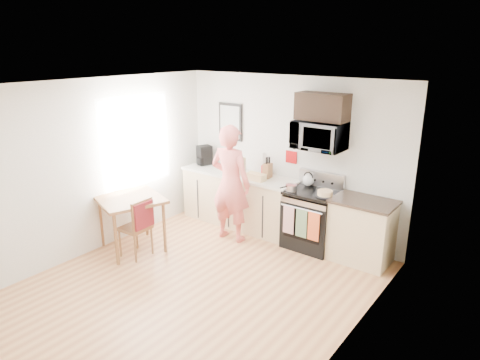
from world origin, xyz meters
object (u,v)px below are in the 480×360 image
Objects in this scene: person at (231,184)px; cake at (325,194)px; microwave at (319,136)px; range at (312,220)px; chair at (140,221)px; dining_table at (130,204)px.

person reaches higher than cake.
microwave reaches higher than person.
chair is (-1.82, -1.85, 0.16)m from range.
person is 7.05× the size of cake.
range is 2.60m from chair.
microwave is 1.57m from person.
range is 4.33× the size of cake.
chair is 2.73m from cake.
cake is at bearing -41.77° from microwave.
person is 1.51m from chair.
range reaches higher than cake.
range is 1.26× the size of chair.
chair is (-1.82, -1.95, -1.17)m from microwave.
cake is at bearing -169.44° from person.
person is at bearing 61.93° from chair.
cake is (2.42, 1.61, 0.22)m from dining_table.
range is 2.79m from dining_table.
range is at bearing -161.17° from person.
range is at bearing -89.94° from microwave.
dining_table is 2.92m from cake.
microwave reaches higher than dining_table.
chair reaches higher than dining_table.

